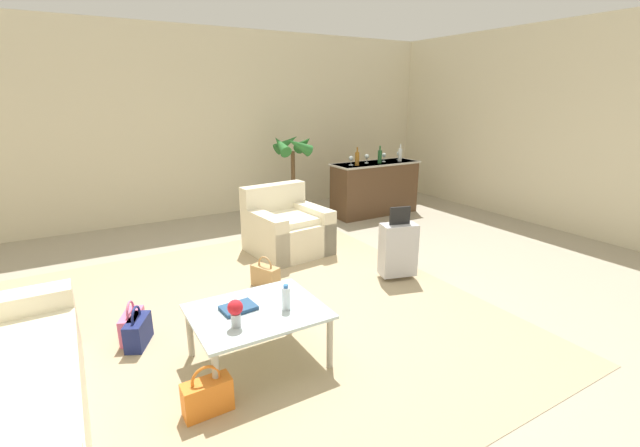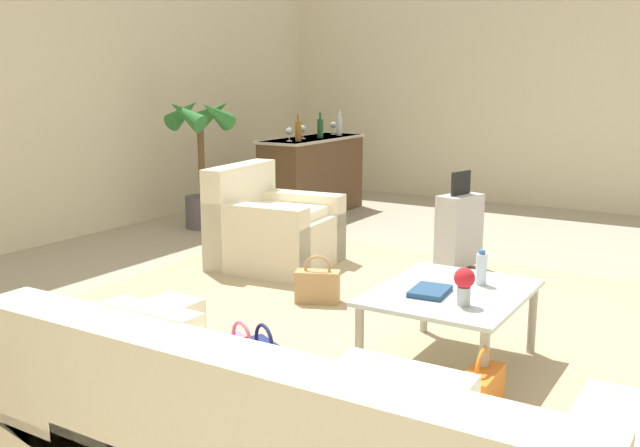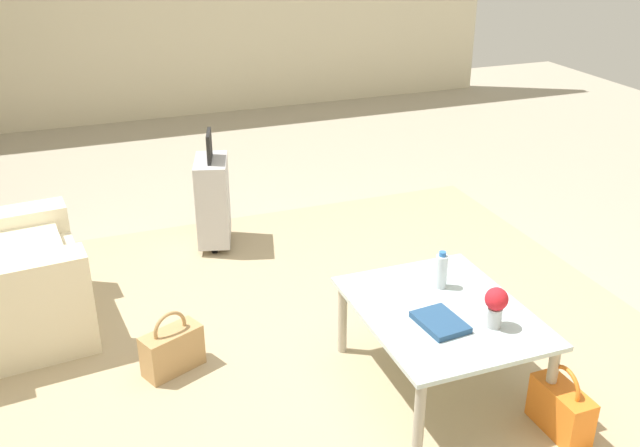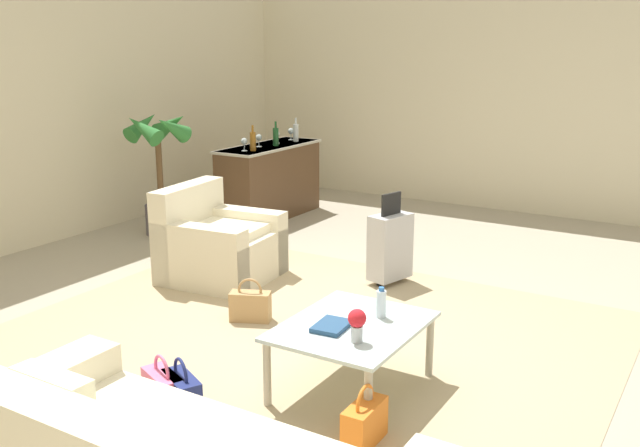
{
  "view_description": "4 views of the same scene",
  "coord_description": "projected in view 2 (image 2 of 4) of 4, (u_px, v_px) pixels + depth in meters",
  "views": [
    {
      "loc": [
        -1.48,
        -3.28,
        2.03
      ],
      "look_at": [
        0.17,
        -0.49,
        1.06
      ],
      "focal_mm": 24.0,
      "sensor_mm": 36.0,
      "label": 1
    },
    {
      "loc": [
        -4.06,
        -1.86,
        1.63
      ],
      "look_at": [
        -0.27,
        0.45,
        0.71
      ],
      "focal_mm": 40.0,
      "sensor_mm": 36.0,
      "label": 2
    },
    {
      "loc": [
        -3.0,
        1.12,
        2.3
      ],
      "look_at": [
        0.14,
        -0.06,
        0.75
      ],
      "focal_mm": 40.0,
      "sensor_mm": 36.0,
      "label": 3
    },
    {
      "loc": [
        -4.07,
        -2.49,
        2.19
      ],
      "look_at": [
        -0.19,
        -0.14,
        1.01
      ],
      "focal_mm": 40.0,
      "sensor_mm": 36.0,
      "label": 4
    }
  ],
  "objects": [
    {
      "name": "water_bottle",
      "position": [
        481.0,
        269.0,
        4.09
      ],
      "size": [
        0.06,
        0.06,
        0.2
      ],
      "color": "silver",
      "rests_on": "coffee_table"
    },
    {
      "name": "wine_glass_rightmost",
      "position": [
        334.0,
        126.0,
        8.84
      ],
      "size": [
        0.08,
        0.08,
        0.15
      ],
      "color": "silver",
      "rests_on": "bar_console"
    },
    {
      "name": "potted_palm",
      "position": [
        201.0,
        154.0,
        7.64
      ],
      "size": [
        0.64,
        0.64,
        1.44
      ],
      "color": "#514C56",
      "rests_on": "ground"
    },
    {
      "name": "flower_vase",
      "position": [
        464.0,
        283.0,
        3.71
      ],
      "size": [
        0.11,
        0.11,
        0.21
      ],
      "color": "#B2B7BC",
      "rests_on": "coffee_table"
    },
    {
      "name": "handbag_navy",
      "position": [
        264.0,
        365.0,
        3.77
      ],
      "size": [
        0.27,
        0.35,
        0.36
      ],
      "color": "navy",
      "rests_on": "ground"
    },
    {
      "name": "wine_bottle_clear",
      "position": [
        339.0,
        126.0,
        8.7
      ],
      "size": [
        0.07,
        0.07,
        0.3
      ],
      "color": "silver",
      "rests_on": "bar_console"
    },
    {
      "name": "handbag_pink",
      "position": [
        242.0,
        362.0,
        3.81
      ],
      "size": [
        0.25,
        0.35,
        0.36
      ],
      "color": "pink",
      "rests_on": "ground"
    },
    {
      "name": "wine_glass_left_of_centre",
      "position": [
        303.0,
        129.0,
        8.24
      ],
      "size": [
        0.08,
        0.08,
        0.15
      ],
      "color": "silver",
      "rests_on": "bar_console"
    },
    {
      "name": "wine_glass_leftmost",
      "position": [
        289.0,
        132.0,
        7.92
      ],
      "size": [
        0.08,
        0.08,
        0.15
      ],
      "color": "silver",
      "rests_on": "bar_console"
    },
    {
      "name": "wall_right",
      "position": [
        581.0,
        83.0,
        8.59
      ],
      "size": [
        0.12,
        8.0,
        3.1
      ],
      "primitive_type": "cube",
      "color": "beige",
      "rests_on": "ground"
    },
    {
      "name": "coffee_table_book",
      "position": [
        430.0,
        291.0,
        3.93
      ],
      "size": [
        0.27,
        0.21,
        0.03
      ],
      "primitive_type": "cube",
      "rotation": [
        0.0,
        0.0,
        0.09
      ],
      "color": "navy",
      "rests_on": "coffee_table"
    },
    {
      "name": "wine_glass_right_of_centre",
      "position": [
        320.0,
        128.0,
        8.53
      ],
      "size": [
        0.08,
        0.08,
        0.15
      ],
      "color": "silver",
      "rests_on": "bar_console"
    },
    {
      "name": "handbag_orange",
      "position": [
        481.0,
        393.0,
        3.44
      ],
      "size": [
        0.32,
        0.15,
        0.36
      ],
      "color": "orange",
      "rests_on": "ground"
    },
    {
      "name": "ground_plane",
      "position": [
        399.0,
        329.0,
        4.67
      ],
      "size": [
        12.0,
        12.0,
        0.0
      ],
      "primitive_type": "plane",
      "color": "#A89E89"
    },
    {
      "name": "area_rug",
      "position": [
        326.0,
        352.0,
        4.27
      ],
      "size": [
        5.2,
        4.4,
        0.01
      ],
      "primitive_type": "cube",
      "color": "tan",
      "rests_on": "ground"
    },
    {
      "name": "coffee_table",
      "position": [
        451.0,
        300.0,
        4.0
      ],
      "size": [
        0.99,
        0.79,
        0.45
      ],
      "color": "silver",
      "rests_on": "ground"
    },
    {
      "name": "wine_bottle_green",
      "position": [
        320.0,
        128.0,
        8.33
      ],
      "size": [
        0.07,
        0.07,
        0.3
      ],
      "color": "#194C23",
      "rests_on": "bar_console"
    },
    {
      "name": "bar_console",
      "position": [
        313.0,
        175.0,
        8.49
      ],
      "size": [
        1.57,
        0.57,
        0.91
      ],
      "color": "#513823",
      "rests_on": "ground"
    },
    {
      "name": "handbag_tan",
      "position": [
        317.0,
        286.0,
        5.19
      ],
      "size": [
        0.26,
        0.35,
        0.36
      ],
      "color": "tan",
      "rests_on": "ground"
    },
    {
      "name": "wine_bottle_amber",
      "position": [
        298.0,
        131.0,
        7.93
      ],
      "size": [
        0.07,
        0.07,
        0.3
      ],
      "color": "brown",
      "rests_on": "bar_console"
    },
    {
      "name": "suitcase_silver",
      "position": [
        459.0,
        229.0,
        6.04
      ],
      "size": [
        0.44,
        0.32,
        0.85
      ],
      "color": "#B7B7BC",
      "rests_on": "ground"
    },
    {
      "name": "armchair",
      "position": [
        269.0,
        232.0,
        6.21
      ],
      "size": [
        1.01,
        1.01,
        0.87
      ],
      "color": "beige",
      "rests_on": "ground"
    }
  ]
}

